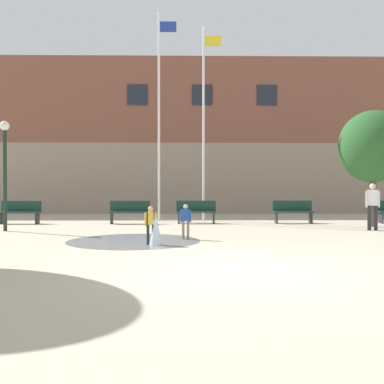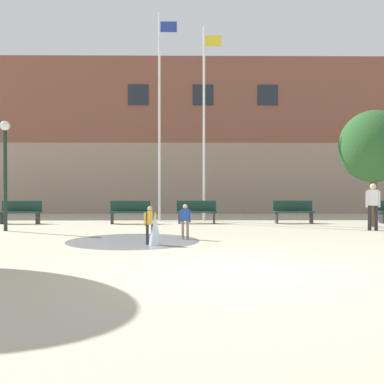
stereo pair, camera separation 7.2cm
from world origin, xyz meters
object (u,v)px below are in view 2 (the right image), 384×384
Objects in this scene: flagpole_left at (160,111)px; street_tree_near_building at (373,147)px; child_in_fountain at (185,219)px; park_bench_near_trashcan at (293,211)px; park_bench_far_left at (21,212)px; child_running at (150,222)px; park_bench_under_left_flagpole at (130,212)px; park_bench_center at (197,211)px; flagpole_right at (205,118)px; adult_near_bench at (373,203)px; lamp_post_left_lane at (5,159)px.

flagpole_left reaches higher than street_tree_near_building.
child_in_fountain is 0.11× the size of flagpole_left.
flagpole_left is at bearing 167.83° from park_bench_near_trashcan.
child_in_fountain is at bearing -128.64° from park_bench_near_trashcan.
park_bench_near_trashcan is at bearing 0.75° from park_bench_far_left.
flagpole_left is at bearing 178.71° from child_running.
park_bench_under_left_flagpole is at bearing -171.14° from child_running.
park_bench_center is 4.13m from flagpole_right.
adult_near_bench is at bearing -56.18° from park_bench_near_trashcan.
lamp_post_left_lane reaches higher than child_in_fountain.
flagpole_left is (5.47, 1.32, 4.24)m from park_bench_far_left.
adult_near_bench is 2.50m from street_tree_near_building.
street_tree_near_building is at bearing -31.90° from park_bench_near_trashcan.
child_running is at bearing 59.21° from adult_near_bench.
child_in_fountain is (6.58, -5.30, 0.10)m from park_bench_far_left.
park_bench_under_left_flagpole is 0.18× the size of flagpole_left.
street_tree_near_building reaches higher than lamp_post_left_lane.
adult_near_bench is at bearing -36.83° from flagpole_right.
flagpole_left is at bearing 3.39° from adult_near_bench.
park_bench_far_left is 4.35m from park_bench_under_left_flagpole.
park_bench_near_trashcan is at bearing 16.27° from lamp_post_left_lane.
flagpole_right is (-5.54, 4.15, 3.49)m from adult_near_bench.
street_tree_near_building is (2.57, -1.60, 2.47)m from park_bench_near_trashcan.
adult_near_bench is (12.92, -2.83, 0.45)m from park_bench_far_left.
child_in_fountain is 8.27m from street_tree_near_building.
flagpole_left is at bearing 180.00° from flagpole_right.
park_bench_near_trashcan is at bearing -23.67° from adult_near_bench.
street_tree_near_building is (9.15, -1.41, 2.47)m from park_bench_under_left_flagpole.
park_bench_center is 5.45m from child_in_fountain.
flagpole_left reaches higher than child_in_fountain.
child_in_fountain reaches higher than park_bench_under_left_flagpole.
park_bench_far_left is 0.18× the size of flagpole_left.
park_bench_near_trashcan is 0.18× the size of flagpole_left.
lamp_post_left_lane is (-4.91, -4.20, -2.30)m from flagpole_left.
flagpole_right is 2.27× the size of lamp_post_left_lane.
adult_near_bench is 7.75m from flagpole_right.
adult_near_bench is 6.82m from child_in_fountain.
street_tree_near_building is (8.03, -2.78, -1.77)m from flagpole_left.
flagpole_right is (1.70, 7.79, 3.84)m from child_running.
flagpole_right is at bearing 24.35° from park_bench_under_left_flagpole.
adult_near_bench is (1.99, -2.97, 0.45)m from park_bench_near_trashcan.
park_bench_near_trashcan is 10.98m from lamp_post_left_lane.
child_running reaches higher than park_bench_near_trashcan.
flagpole_right is 8.26m from lamp_post_left_lane.
park_bench_far_left is 8.61m from child_running.
street_tree_near_building is at bearing -19.08° from flagpole_left.
flagpole_left reaches higher than flagpole_right.
lamp_post_left_lane reaches higher than park_bench_center.
flagpole_left is (1.12, 1.37, 4.24)m from park_bench_under_left_flagpole.
park_bench_center is at bearing -37.81° from flagpole_left.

